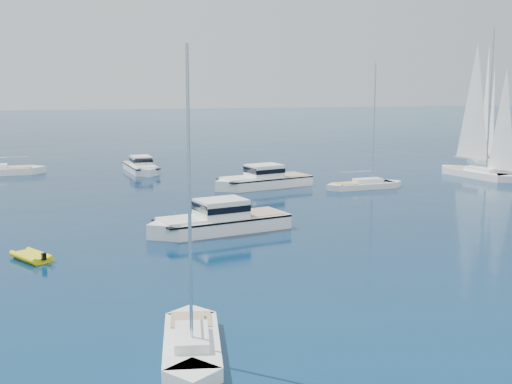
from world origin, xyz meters
The scene contains 9 objects.
ground centered at (0.00, 0.00, 0.00)m, with size 400.00×400.00×0.00m, color navy.
motor_cruiser_centre centered at (-2.20, 20.20, 0.00)m, with size 3.59×11.73×3.08m, color silver, non-canonical shape.
motor_cruiser_distant centered at (5.06, 39.29, 0.00)m, with size 3.49×11.40×2.99m, color white, non-canonical shape.
motor_cruiser_horizon centered at (-6.79, 52.80, 0.00)m, with size 2.86×9.35×2.45m, color white, non-canonical shape.
sailboat_fore centered at (-6.47, -1.83, 0.00)m, with size 2.34×8.99×13.21m, color white, non-canonical shape.
sailboat_centre centered at (15.15, 36.60, 0.00)m, with size 2.32×8.93×13.13m, color silver, non-canonical shape.
sailboat_sails_r centered at (30.43, 41.52, 0.00)m, with size 3.02×11.62×17.07m, color white, non-canonical shape.
sailboat_sails_far centered at (38.87, 55.16, 0.00)m, with size 3.15×12.10×17.78m, color white, non-canonical shape.
tender_yellow centered at (-14.87, 14.57, 0.00)m, with size 1.77×3.14×0.95m, color yellow, non-canonical shape.
Camera 1 is at (-9.14, -29.49, 11.61)m, focal length 48.55 mm.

